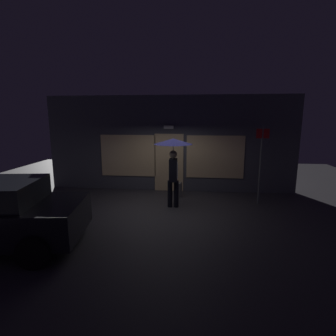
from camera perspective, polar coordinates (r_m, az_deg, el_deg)
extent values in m
plane|color=#38353A|center=(8.14, -1.37, -9.12)|extent=(18.00, 18.00, 0.00)
cube|color=#4C4C56|center=(10.02, 0.32, 5.33)|extent=(9.47, 0.30, 3.62)
cube|color=#F9D199|center=(9.95, 0.21, 1.17)|extent=(1.10, 0.04, 2.20)
cube|color=#F9D199|center=(10.19, -8.72, 2.70)|extent=(2.13, 0.04, 1.60)
cube|color=#F9D199|center=(9.89, 10.29, 2.40)|extent=(2.13, 0.04, 1.60)
cube|color=white|center=(9.73, 0.17, 8.94)|extent=(0.36, 0.16, 0.12)
cylinder|color=black|center=(8.25, 0.42, -5.70)|extent=(0.15, 0.15, 0.85)
cylinder|color=black|center=(8.25, 1.82, -5.72)|extent=(0.15, 0.15, 0.85)
cube|color=black|center=(8.06, 1.14, -0.44)|extent=(0.26, 0.47, 0.69)
cube|color=silver|center=(8.05, 2.06, -0.47)|extent=(0.03, 0.14, 0.55)
cube|color=navy|center=(8.05, 2.06, -0.61)|extent=(0.03, 0.05, 0.44)
sphere|color=tan|center=(7.98, 1.15, 3.03)|extent=(0.24, 0.24, 0.24)
cylinder|color=slate|center=(7.98, 1.15, 3.12)|extent=(0.02, 0.02, 0.94)
cone|color=#14144C|center=(7.93, 1.16, 5.87)|extent=(1.18, 1.18, 0.18)
cylinder|color=black|center=(7.17, -21.53, -10.03)|extent=(0.67, 0.31, 0.64)
cylinder|color=black|center=(5.70, -27.30, -16.05)|extent=(0.67, 0.31, 0.64)
cylinder|color=#595B60|center=(8.90, 19.61, 0.52)|extent=(0.07, 0.07, 2.55)
cube|color=red|center=(8.76, 20.07, 7.11)|extent=(0.40, 0.02, 0.30)
cylinder|color=slate|center=(9.35, 2.22, -4.77)|extent=(0.29, 0.29, 0.52)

